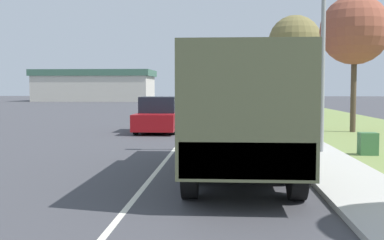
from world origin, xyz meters
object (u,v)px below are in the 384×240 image
at_px(car_second_ahead, 226,108).
at_px(car_farthest_ahead, 225,98).
at_px(military_truck, 239,107).
at_px(lamp_post, 315,34).
at_px(car_fourth_ahead, 225,100).
at_px(car_nearest_ahead, 159,116).
at_px(car_third_ahead, 191,102).

relative_size(car_second_ahead, car_farthest_ahead, 0.91).
xyz_separation_m(military_truck, lamp_post, (2.45, 3.78, 2.12)).
bearing_deg(car_fourth_ahead, car_farthest_ahead, 89.79).
distance_m(car_fourth_ahead, car_farthest_ahead, 12.22).
xyz_separation_m(car_second_ahead, car_fourth_ahead, (-0.04, 24.91, -0.05)).
bearing_deg(car_farthest_ahead, car_fourth_ahead, -90.21).
distance_m(car_second_ahead, lamp_post, 18.16).
xyz_separation_m(car_second_ahead, car_farthest_ahead, (0.01, 37.12, 0.02)).
xyz_separation_m(military_truck, car_second_ahead, (-0.19, 21.49, -0.92)).
relative_size(car_nearest_ahead, lamp_post, 0.78).
xyz_separation_m(car_third_ahead, car_farthest_ahead, (3.42, 22.55, 0.00)).
relative_size(car_third_ahead, car_fourth_ahead, 1.04).
bearing_deg(military_truck, car_fourth_ahead, 90.29).
distance_m(car_third_ahead, car_farthest_ahead, 22.81).
bearing_deg(car_farthest_ahead, military_truck, -89.82).
distance_m(car_second_ahead, car_farthest_ahead, 37.12).
bearing_deg(lamp_post, military_truck, -122.95).
relative_size(car_nearest_ahead, car_second_ahead, 1.11).
xyz_separation_m(car_nearest_ahead, car_second_ahead, (3.32, 9.85, -0.03)).
bearing_deg(lamp_post, car_third_ahead, 100.63).
height_order(car_nearest_ahead, car_third_ahead, car_nearest_ahead).
distance_m(car_nearest_ahead, car_third_ahead, 24.42).
bearing_deg(lamp_post, car_second_ahead, 98.50).
bearing_deg(car_nearest_ahead, car_farthest_ahead, 85.95).
bearing_deg(car_nearest_ahead, car_second_ahead, 71.39).
xyz_separation_m(car_third_ahead, car_fourth_ahead, (3.38, 10.34, -0.06)).
distance_m(car_second_ahead, car_third_ahead, 14.97).
bearing_deg(car_nearest_ahead, lamp_post, -52.83).
xyz_separation_m(military_truck, car_farthest_ahead, (-0.19, 58.62, -0.90)).
bearing_deg(car_third_ahead, military_truck, -84.29).
relative_size(car_third_ahead, lamp_post, 0.71).
relative_size(car_third_ahead, car_farthest_ahead, 0.93).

